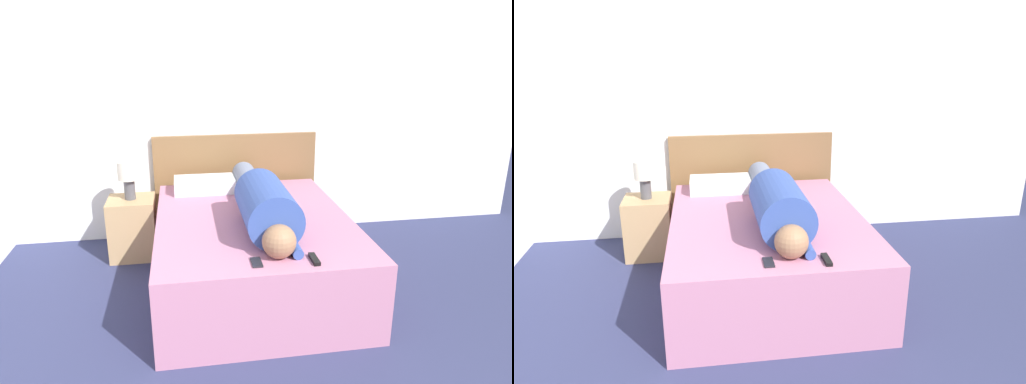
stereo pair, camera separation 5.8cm
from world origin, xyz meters
The scene contains 9 objects.
wall_back centered at (0.00, 3.45, 1.30)m, with size 5.83×0.06×2.60m.
bed centered at (-0.15, 2.30, 0.29)m, with size 1.48×1.92×0.58m.
headboard centered at (-0.15, 3.38, 0.51)m, with size 1.60×0.04×1.03m.
nightstand centered at (-1.15, 2.99, 0.27)m, with size 0.41×0.39×0.55m.
table_lamp centered at (-1.15, 2.99, 0.77)m, with size 0.18×0.18×0.35m.
person_lying centered at (-0.10, 2.17, 0.74)m, with size 0.38×1.75×0.38m.
pillow_near_headboard centered at (-0.48, 3.02, 0.64)m, with size 0.55×0.30×0.13m.
tv_remote centered at (0.11, 1.49, 0.59)m, with size 0.04×0.15×0.02m.
cell_phone centered at (-0.25, 1.51, 0.58)m, with size 0.06×0.13×0.01m.
Camera 1 is at (-0.67, -0.98, 1.86)m, focal length 32.00 mm.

